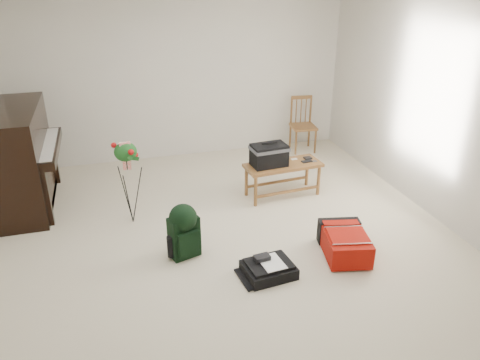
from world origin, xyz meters
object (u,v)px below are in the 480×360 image
object	(u,v)px
flower_stand	(129,183)
bench	(273,158)
dining_chair	(303,125)
red_suitcase	(343,241)
green_backpack	(184,229)
piano	(23,161)
black_duffel	(269,269)

from	to	relation	value
flower_stand	bench	bearing A→B (deg)	-2.58
dining_chair	flower_stand	size ratio (longest dim) A/B	0.84
red_suitcase	green_backpack	size ratio (longest dim) A/B	1.21
piano	bench	xyz separation A→B (m)	(3.01, -0.62, -0.06)
black_duffel	piano	bearing A→B (deg)	130.73
piano	red_suitcase	world-z (taller)	piano
green_backpack	flower_stand	world-z (taller)	flower_stand
piano	green_backpack	bearing A→B (deg)	-45.18
black_duffel	flower_stand	world-z (taller)	flower_stand
green_backpack	flower_stand	size ratio (longest dim) A/B	0.57
bench	black_duffel	world-z (taller)	bench
dining_chair	black_duffel	xyz separation A→B (m)	(-1.64, -3.06, -0.35)
bench	black_duffel	xyz separation A→B (m)	(-0.62, -1.61, -0.46)
dining_chair	green_backpack	bearing A→B (deg)	-128.03
dining_chair	red_suitcase	xyz separation A→B (m)	(-0.77, -2.90, -0.28)
black_duffel	green_backpack	xyz separation A→B (m)	(-0.73, 0.56, 0.25)
black_duffel	flower_stand	distance (m)	1.91
bench	dining_chair	bearing A→B (deg)	50.06
piano	dining_chair	xyz separation A→B (m)	(4.03, 0.82, -0.18)
dining_chair	flower_stand	bearing A→B (deg)	-144.76
bench	black_duffel	size ratio (longest dim) A/B	1.98
piano	green_backpack	xyz separation A→B (m)	(1.66, -1.67, -0.27)
red_suitcase	black_duffel	bearing A→B (deg)	-157.77
bench	red_suitcase	bearing A→B (deg)	-84.59
dining_chair	flower_stand	world-z (taller)	flower_stand
red_suitcase	dining_chair	bearing A→B (deg)	87.24
piano	dining_chair	distance (m)	4.12
red_suitcase	flower_stand	world-z (taller)	flower_stand
piano	dining_chair	bearing A→B (deg)	11.54
flower_stand	green_backpack	bearing A→B (deg)	-70.06
flower_stand	red_suitcase	bearing A→B (deg)	-39.97
green_backpack	red_suitcase	bearing A→B (deg)	-31.24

